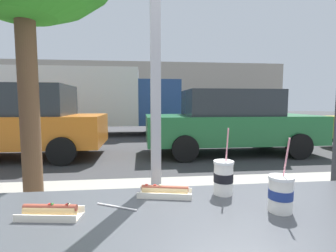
# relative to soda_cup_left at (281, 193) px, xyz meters

# --- Properties ---
(ground_plane) EXTENTS (60.00, 60.00, 0.00)m
(ground_plane) POSITION_rel_soda_cup_left_xyz_m (-0.48, 8.30, -1.04)
(ground_plane) COLOR #38383A
(sidewalk_strip) EXTENTS (16.00, 2.80, 0.11)m
(sidewalk_strip) POSITION_rel_soda_cup_left_xyz_m (-0.48, 1.90, -0.98)
(sidewalk_strip) COLOR #9E998E
(sidewalk_strip) RESTS_ON ground
(window_wall) EXTENTS (2.99, 0.20, 2.90)m
(window_wall) POSITION_rel_soda_cup_left_xyz_m (-0.48, 0.38, 0.80)
(window_wall) COLOR #2D2D33
(window_wall) RESTS_ON ground
(building_facade_far) EXTENTS (28.00, 1.20, 5.21)m
(building_facade_far) POSITION_rel_soda_cup_left_xyz_m (-0.48, 23.39, 1.57)
(building_facade_far) COLOR #A89E8E
(building_facade_far) RESTS_ON ground
(soda_cup_left) EXTENTS (0.10, 0.10, 0.30)m
(soda_cup_left) POSITION_rel_soda_cup_left_xyz_m (0.00, 0.00, 0.00)
(soda_cup_left) COLOR silver
(soda_cup_left) RESTS_ON window_counter
(soda_cup_right) EXTENTS (0.10, 0.10, 0.32)m
(soda_cup_right) POSITION_rel_soda_cup_left_xyz_m (-0.16, 0.21, 0.01)
(soda_cup_right) COLOR white
(soda_cup_right) RESTS_ON window_counter
(hotdog_tray_near) EXTENTS (0.26, 0.14, 0.05)m
(hotdog_tray_near) POSITION_rel_soda_cup_left_xyz_m (-0.44, 0.22, -0.05)
(hotdog_tray_near) COLOR silver
(hotdog_tray_near) RESTS_ON window_counter
(hotdog_tray_far) EXTENTS (0.24, 0.12, 0.05)m
(hotdog_tray_far) POSITION_rel_soda_cup_left_xyz_m (-0.90, 0.05, -0.05)
(hotdog_tray_far) COLOR beige
(hotdog_tray_far) RESTS_ON window_counter
(loose_straw) EXTENTS (0.17, 0.09, 0.01)m
(loose_straw) POSITION_rel_soda_cup_left_xyz_m (-0.66, 0.11, -0.07)
(loose_straw) COLOR white
(loose_straw) RESTS_ON window_counter
(parked_car_orange) EXTENTS (4.14, 1.98, 1.84)m
(parked_car_orange) POSITION_rel_soda_cup_left_xyz_m (-3.53, 5.70, -0.12)
(parked_car_orange) COLOR orange
(parked_car_orange) RESTS_ON ground
(parked_car_green) EXTENTS (4.62, 1.98, 1.73)m
(parked_car_green) POSITION_rel_soda_cup_left_xyz_m (1.90, 5.70, -0.16)
(parked_car_green) COLOR #236B38
(parked_car_green) RESTS_ON ground
(box_truck) EXTENTS (7.14, 2.44, 2.81)m
(box_truck) POSITION_rel_soda_cup_left_xyz_m (-2.57, 10.28, 0.52)
(box_truck) COLOR silver
(box_truck) RESTS_ON ground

